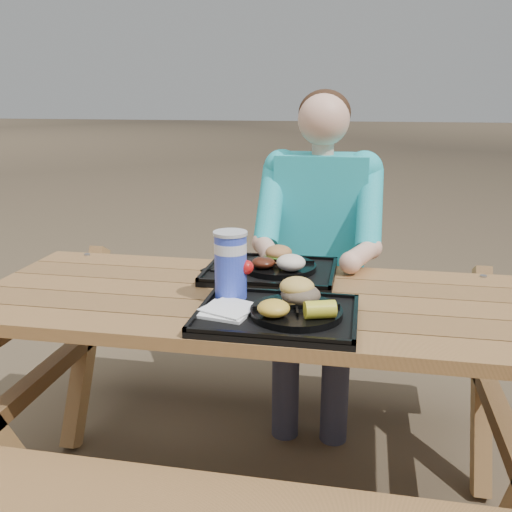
# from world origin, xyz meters

# --- Properties ---
(ground) EXTENTS (60.00, 60.00, 0.00)m
(ground) POSITION_xyz_m (0.00, 0.00, 0.00)
(ground) COLOR #999999
(ground) RESTS_ON ground
(picnic_table) EXTENTS (1.80, 1.49, 0.75)m
(picnic_table) POSITION_xyz_m (0.00, 0.00, 0.38)
(picnic_table) COLOR #999999
(picnic_table) RESTS_ON ground
(tray_near) EXTENTS (0.45, 0.35, 0.02)m
(tray_near) POSITION_xyz_m (0.10, -0.19, 0.76)
(tray_near) COLOR black
(tray_near) RESTS_ON picnic_table
(tray_far) EXTENTS (0.45, 0.35, 0.02)m
(tray_far) POSITION_xyz_m (0.01, 0.21, 0.76)
(tray_far) COLOR black
(tray_far) RESTS_ON picnic_table
(plate_near) EXTENTS (0.26, 0.26, 0.02)m
(plate_near) POSITION_xyz_m (0.15, -0.20, 0.78)
(plate_near) COLOR black
(plate_near) RESTS_ON tray_near
(plate_far) EXTENTS (0.26, 0.26, 0.02)m
(plate_far) POSITION_xyz_m (0.04, 0.22, 0.78)
(plate_far) COLOR black
(plate_far) RESTS_ON tray_far
(napkin_stack) EXTENTS (0.16, 0.16, 0.02)m
(napkin_stack) POSITION_xyz_m (-0.05, -0.21, 0.78)
(napkin_stack) COLOR white
(napkin_stack) RESTS_ON tray_near
(soda_cup) EXTENTS (0.10, 0.10, 0.20)m
(soda_cup) POSITION_xyz_m (-0.06, -0.09, 0.87)
(soda_cup) COLOR blue
(soda_cup) RESTS_ON tray_near
(condiment_bbq) EXTENTS (0.04, 0.04, 0.03)m
(condiment_bbq) POSITION_xyz_m (0.10, -0.06, 0.78)
(condiment_bbq) COLOR black
(condiment_bbq) RESTS_ON tray_near
(condiment_mustard) EXTENTS (0.05, 0.05, 0.03)m
(condiment_mustard) POSITION_xyz_m (0.16, -0.07, 0.79)
(condiment_mustard) COLOR gold
(condiment_mustard) RESTS_ON tray_near
(sandwich) EXTENTS (0.11, 0.11, 0.11)m
(sandwich) POSITION_xyz_m (0.16, -0.14, 0.85)
(sandwich) COLOR #E0B14F
(sandwich) RESTS_ON plate_near
(mac_cheese) EXTENTS (0.09, 0.09, 0.04)m
(mac_cheese) POSITION_xyz_m (0.10, -0.26, 0.81)
(mac_cheese) COLOR yellow
(mac_cheese) RESTS_ON plate_near
(corn_cob) EXTENTS (0.10, 0.10, 0.05)m
(corn_cob) POSITION_xyz_m (0.22, -0.25, 0.81)
(corn_cob) COLOR yellow
(corn_cob) RESTS_ON plate_near
(cutlery_far) EXTENTS (0.06, 0.17, 0.01)m
(cutlery_far) POSITION_xyz_m (-0.17, 0.24, 0.77)
(cutlery_far) COLOR black
(cutlery_far) RESTS_ON tray_far
(burger) EXTENTS (0.10, 0.10, 0.09)m
(burger) POSITION_xyz_m (0.03, 0.26, 0.83)
(burger) COLOR #BC7B42
(burger) RESTS_ON plate_far
(baked_beans) EXTENTS (0.08, 0.08, 0.04)m
(baked_beans) POSITION_xyz_m (-0.01, 0.17, 0.81)
(baked_beans) COLOR #491B0E
(baked_beans) RESTS_ON plate_far
(potato_salad) EXTENTS (0.10, 0.10, 0.06)m
(potato_salad) POSITION_xyz_m (0.09, 0.16, 0.82)
(potato_salad) COLOR white
(potato_salad) RESTS_ON plate_far
(diner) EXTENTS (0.48, 0.84, 1.28)m
(diner) POSITION_xyz_m (0.15, 0.69, 0.64)
(diner) COLOR #1B93BE
(diner) RESTS_ON ground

